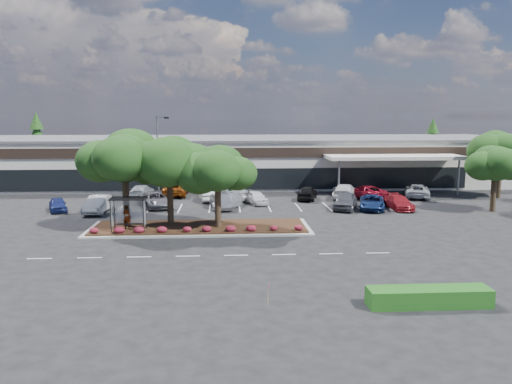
{
  "coord_description": "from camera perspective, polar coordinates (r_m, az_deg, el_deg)",
  "views": [
    {
      "loc": [
        0.19,
        -36.19,
        9.16
      ],
      "look_at": [
        2.78,
        6.86,
        2.6
      ],
      "focal_mm": 35.0,
      "sensor_mm": 36.0,
      "label": 1
    }
  ],
  "objects": [
    {
      "name": "car_16",
      "position": [
        57.11,
        12.34,
        -0.0
      ],
      "size": [
        4.57,
        6.07,
        1.53
      ],
      "primitive_type": "imported",
      "rotation": [
        0.0,
        0.0,
        3.56
      ],
      "color": "maroon",
      "rests_on": "ground"
    },
    {
      "name": "person_waiting",
      "position": [
        41.01,
        -14.54,
        -2.8
      ],
      "size": [
        0.83,
        0.71,
        1.92
      ],
      "primitive_type": "imported",
      "rotation": [
        0.0,
        0.0,
        2.71
      ],
      "color": "#594C47",
      "rests_on": "landscape_island"
    },
    {
      "name": "car_11",
      "position": [
        54.57,
        -5.55,
        -0.29
      ],
      "size": [
        2.13,
        4.55,
        1.44
      ],
      "primitive_type": "imported",
      "rotation": [
        0.0,
        0.0,
        3.28
      ],
      "color": "silver",
      "rests_on": "ground"
    },
    {
      "name": "car_9",
      "position": [
        58.23,
        -12.91,
        0.09
      ],
      "size": [
        2.56,
        5.12,
        1.43
      ],
      "primitive_type": "imported",
      "rotation": [
        0.0,
        0.0,
        3.02
      ],
      "color": "#9CA2A8",
      "rests_on": "ground"
    },
    {
      "name": "shrub_row",
      "position": [
        39.12,
        -6.58,
        -4.18
      ],
      "size": [
        17.0,
        0.8,
        0.5
      ],
      "primitive_type": null,
      "color": "maroon",
      "rests_on": "landscape_island"
    },
    {
      "name": "car_14",
      "position": [
        55.45,
        5.88,
        -0.09
      ],
      "size": [
        3.05,
        4.89,
        1.55
      ],
      "primitive_type": "imported",
      "rotation": [
        0.0,
        0.0,
        2.85
      ],
      "color": "black",
      "rests_on": "ground"
    },
    {
      "name": "car_2",
      "position": [
        51.55,
        -11.44,
        -0.9
      ],
      "size": [
        4.49,
        6.05,
        1.53
      ],
      "primitive_type": "imported",
      "rotation": [
        0.0,
        0.0,
        0.4
      ],
      "color": "slate",
      "rests_on": "ground"
    },
    {
      "name": "lane_markings",
      "position": [
        47.5,
        -3.78,
        -2.48
      ],
      "size": [
        33.12,
        20.06,
        0.01
      ],
      "color": "silver",
      "rests_on": "ground"
    },
    {
      "name": "car_10",
      "position": [
        58.8,
        -9.16,
        0.37
      ],
      "size": [
        2.78,
        5.82,
        1.6
      ],
      "primitive_type": "imported",
      "rotation": [
        0.0,
        0.0,
        3.12
      ],
      "color": "#80380C",
      "rests_on": "ground"
    },
    {
      "name": "retail_store",
      "position": [
        70.35,
        -3.54,
        3.74
      ],
      "size": [
        80.4,
        25.2,
        6.25
      ],
      "color": "silver",
      "rests_on": "ground"
    },
    {
      "name": "island_tree_east",
      "position": [
        40.29,
        -4.39,
        0.56
      ],
      "size": [
        5.8,
        5.8,
        6.5
      ],
      "primitive_type": null,
      "color": "#1C3B13",
      "rests_on": "landscape_island"
    },
    {
      "name": "hedge_south_east",
      "position": [
        26.21,
        19.14,
        -11.26
      ],
      "size": [
        6.0,
        1.3,
        0.9
      ],
      "primitive_type": "cube",
      "color": "#0F450E",
      "rests_on": "ground"
    },
    {
      "name": "light_pole",
      "position": [
        50.79,
        -10.99,
        2.74
      ],
      "size": [
        1.42,
        0.73,
        9.23
      ],
      "rotation": [
        0.0,
        0.0,
        0.29
      ],
      "color": "#999A95",
      "rests_on": "ground"
    },
    {
      "name": "car_1",
      "position": [
        50.12,
        -17.61,
        -1.34
      ],
      "size": [
        2.02,
        5.07,
        1.64
      ],
      "primitive_type": "imported",
      "rotation": [
        0.0,
        0.0,
        -0.06
      ],
      "color": "#B7B7B7",
      "rests_on": "ground"
    },
    {
      "name": "car_4",
      "position": [
        49.79,
        -4.01,
        -1.14
      ],
      "size": [
        2.55,
        4.58,
        1.43
      ],
      "primitive_type": "imported",
      "rotation": [
        0.0,
        0.0,
        0.25
      ],
      "color": "#4C4C52",
      "rests_on": "ground"
    },
    {
      "name": "car_6",
      "position": [
        50.35,
        10.16,
        -1.0
      ],
      "size": [
        3.59,
        5.32,
        1.68
      ],
      "primitive_type": "imported",
      "rotation": [
        0.0,
        0.0,
        -0.36
      ],
      "color": "#515258",
      "rests_on": "ground"
    },
    {
      "name": "car_3",
      "position": [
        50.42,
        -3.2,
        -1.02
      ],
      "size": [
        3.62,
        5.2,
        1.4
      ],
      "primitive_type": "imported",
      "rotation": [
        0.0,
        0.0,
        -0.38
      ],
      "color": "#A8AEB4",
      "rests_on": "ground"
    },
    {
      "name": "car_7",
      "position": [
        51.58,
        15.98,
        -1.15
      ],
      "size": [
        2.14,
        4.81,
        1.37
      ],
      "primitive_type": "imported",
      "rotation": [
        0.0,
        0.0,
        0.05
      ],
      "color": "maroon",
      "rests_on": "ground"
    },
    {
      "name": "car_5",
      "position": [
        52.57,
        -0.01,
        -0.62
      ],
      "size": [
        2.87,
        4.35,
        1.38
      ],
      "primitive_type": "imported",
      "rotation": [
        0.0,
        0.0,
        0.34
      ],
      "color": "white",
      "rests_on": "ground"
    },
    {
      "name": "conifer_north_west",
      "position": [
        87.66,
        -23.69,
        5.21
      ],
      "size": [
        4.4,
        4.4,
        10.0
      ],
      "primitive_type": "cone",
      "color": "#1C3B13",
      "rests_on": "ground"
    },
    {
      "name": "ground",
      "position": [
        37.33,
        -3.65,
        -5.57
      ],
      "size": [
        160.0,
        160.0,
        0.0
      ],
      "primitive_type": "plane",
      "color": "black",
      "rests_on": "ground"
    },
    {
      "name": "tree_east_far",
      "position": [
        62.56,
        26.11,
        2.86
      ],
      "size": [
        6.4,
        6.4,
        7.62
      ],
      "primitive_type": null,
      "color": "#1C3B13",
      "rests_on": "ground"
    },
    {
      "name": "island_tree_west",
      "position": [
        41.8,
        -14.72,
        1.56
      ],
      "size": [
        7.2,
        7.2,
        7.89
      ],
      "primitive_type": null,
      "color": "#1C3B13",
      "rests_on": "landscape_island"
    },
    {
      "name": "conifer_north_east",
      "position": [
        87.15,
        19.47,
        5.09
      ],
      "size": [
        3.96,
        3.96,
        9.0
      ],
      "primitive_type": "cone",
      "color": "#1C3B13",
      "rests_on": "ground"
    },
    {
      "name": "island_tree_mid",
      "position": [
        41.98,
        -9.83,
        1.35
      ],
      "size": [
        6.6,
        6.6,
        7.32
      ],
      "primitive_type": null,
      "color": "#1C3B13",
      "rests_on": "landscape_island"
    },
    {
      "name": "survey_stake",
      "position": [
        24.76,
        1.43,
        -11.32
      ],
      "size": [
        0.07,
        0.14,
        1.1
      ],
      "color": "tan",
      "rests_on": "ground"
    },
    {
      "name": "bus_shelter",
      "position": [
        40.47,
        -14.35,
        -1.38
      ],
      "size": [
        2.75,
        1.55,
        2.59
      ],
      "color": "black",
      "rests_on": "landscape_island"
    },
    {
      "name": "car_15",
      "position": [
        56.79,
        10.1,
        0.08
      ],
      "size": [
        4.04,
        6.15,
        1.66
      ],
      "primitive_type": "imported",
      "rotation": [
        0.0,
        0.0,
        2.81
      ],
      "color": "white",
      "rests_on": "ground"
    },
    {
      "name": "car_0",
      "position": [
        52.23,
        -21.72,
        -1.34
      ],
      "size": [
        2.85,
        4.18,
        1.32
      ],
      "primitive_type": "imported",
      "rotation": [
        0.0,
        0.0,
        0.37
      ],
      "color": "navy",
      "rests_on": "ground"
    },
    {
      "name": "landscape_island",
      "position": [
        41.25,
        -6.42,
        -4.06
      ],
      "size": [
        18.0,
        6.0,
        0.26
      ],
      "color": "#999A95",
      "rests_on": "ground"
    },
    {
      "name": "car_8",
      "position": [
        50.7,
        13.13,
        -1.17
      ],
      "size": [
        3.65,
        5.56,
        1.42
      ],
      "primitive_type": "imported",
      "rotation": [
        0.0,
        0.0,
        -0.27
      ],
      "color": "navy",
      "rests_on": "ground"
    },
    {
      "name": "car_12",
      "position": [
        55.19,
        -2.49,
        -0.12
      ],
      "size": [
        3.97,
        5.58,
        1.5
      ],
      "primitive_type": "imported",
      "rotation": [
        0.0,
        0.0,
        3.55
      ],
      "color": "silver",
      "rests_on": "ground"
    },
    {
      "name": "tree_east_near",
      "position": [
        53.24,
        25.59,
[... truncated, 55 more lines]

